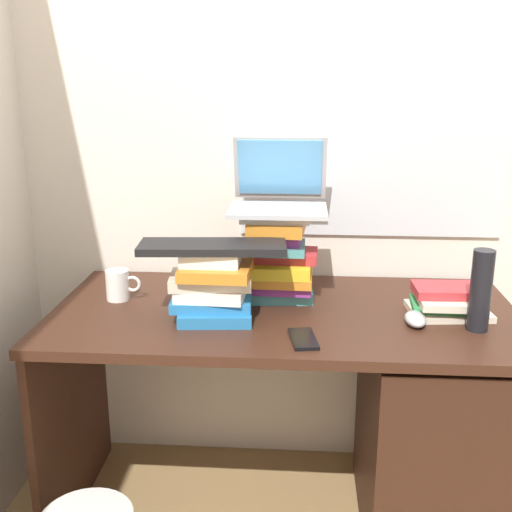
# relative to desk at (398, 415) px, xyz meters

# --- Properties ---
(ground_plane) EXTENTS (6.00, 6.00, 0.00)m
(ground_plane) POSITION_rel_desk_xyz_m (-0.36, 0.03, -0.40)
(ground_plane) COLOR #9E7A4C
(wall_back) EXTENTS (6.00, 0.06, 2.60)m
(wall_back) POSITION_rel_desk_xyz_m (-0.36, 0.42, 0.90)
(wall_back) COLOR silver
(wall_back) RESTS_ON ground
(desk) EXTENTS (1.42, 0.70, 0.73)m
(desk) POSITION_rel_desk_xyz_m (0.00, 0.00, 0.00)
(desk) COLOR #381E14
(desk) RESTS_ON ground
(book_stack_tall) EXTENTS (0.26, 0.19, 0.28)m
(book_stack_tall) POSITION_rel_desk_xyz_m (-0.39, 0.12, 0.46)
(book_stack_tall) COLOR teal
(book_stack_tall) RESTS_ON desk
(book_stack_keyboard_riser) EXTENTS (0.25, 0.19, 0.21)m
(book_stack_keyboard_riser) POSITION_rel_desk_xyz_m (-0.57, -0.06, 0.43)
(book_stack_keyboard_riser) COLOR #2672B2
(book_stack_keyboard_riser) RESTS_ON desk
(book_stack_side) EXTENTS (0.24, 0.20, 0.09)m
(book_stack_side) POSITION_rel_desk_xyz_m (0.13, 0.02, 0.37)
(book_stack_side) COLOR beige
(book_stack_side) RESTS_ON desk
(laptop) EXTENTS (0.30, 0.29, 0.22)m
(laptop) POSITION_rel_desk_xyz_m (-0.39, 0.18, 0.67)
(laptop) COLOR #B7BABF
(laptop) RESTS_ON book_stack_tall
(keyboard) EXTENTS (0.43, 0.17, 0.02)m
(keyboard) POSITION_rel_desk_xyz_m (-0.57, -0.06, 0.55)
(keyboard) COLOR black
(keyboard) RESTS_ON book_stack_keyboard_riser
(computer_mouse) EXTENTS (0.06, 0.10, 0.04)m
(computer_mouse) POSITION_rel_desk_xyz_m (0.02, -0.07, 0.35)
(computer_mouse) COLOR #A5A8AD
(computer_mouse) RESTS_ON desk
(mug) EXTENTS (0.11, 0.07, 0.10)m
(mug) POSITION_rel_desk_xyz_m (-0.89, 0.08, 0.38)
(mug) COLOR white
(mug) RESTS_ON desk
(water_bottle) EXTENTS (0.06, 0.06, 0.23)m
(water_bottle) POSITION_rel_desk_xyz_m (0.19, -0.09, 0.45)
(water_bottle) COLOR black
(water_bottle) RESTS_ON desk
(cell_phone) EXTENTS (0.09, 0.15, 0.01)m
(cell_phone) POSITION_rel_desk_xyz_m (-0.30, -0.20, 0.34)
(cell_phone) COLOR black
(cell_phone) RESTS_ON desk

